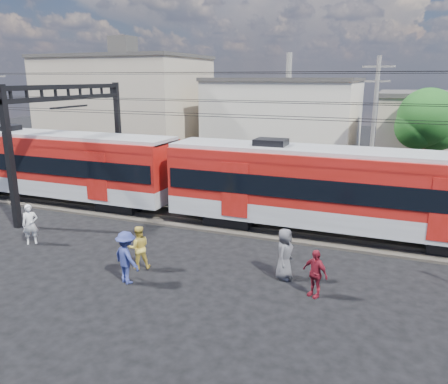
% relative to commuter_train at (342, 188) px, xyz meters
% --- Properties ---
extents(ground, '(120.00, 120.00, 0.00)m').
position_rel_commuter_train_xyz_m(ground, '(-5.17, -8.00, -2.40)').
color(ground, black).
rests_on(ground, ground).
extents(track_bed, '(70.00, 3.40, 0.12)m').
position_rel_commuter_train_xyz_m(track_bed, '(-5.17, 0.00, -2.34)').
color(track_bed, '#2D2823').
rests_on(track_bed, ground).
extents(rail_near, '(70.00, 0.12, 0.12)m').
position_rel_commuter_train_xyz_m(rail_near, '(-5.17, -0.75, -2.22)').
color(rail_near, '#59544C').
rests_on(rail_near, track_bed).
extents(rail_far, '(70.00, 0.12, 0.12)m').
position_rel_commuter_train_xyz_m(rail_far, '(-5.17, 0.75, -2.22)').
color(rail_far, '#59544C').
rests_on(rail_far, track_bed).
extents(commuter_train, '(50.30, 3.08, 4.17)m').
position_rel_commuter_train_xyz_m(commuter_train, '(0.00, 0.00, 0.00)').
color(commuter_train, black).
rests_on(commuter_train, ground).
extents(catenary, '(70.00, 9.30, 7.52)m').
position_rel_commuter_train_xyz_m(catenary, '(-13.82, -0.00, 2.73)').
color(catenary, black).
rests_on(catenary, ground).
extents(building_west, '(14.28, 10.20, 9.30)m').
position_rel_commuter_train_xyz_m(building_west, '(-22.17, 16.00, 2.25)').
color(building_west, tan).
rests_on(building_west, ground).
extents(building_midwest, '(12.24, 12.24, 7.30)m').
position_rel_commuter_train_xyz_m(building_midwest, '(-7.17, 19.00, 1.25)').
color(building_midwest, beige).
rests_on(building_midwest, ground).
extents(utility_pole_mid, '(1.80, 0.24, 8.50)m').
position_rel_commuter_train_xyz_m(utility_pole_mid, '(0.83, 7.00, 2.13)').
color(utility_pole_mid, slate).
rests_on(utility_pole_mid, ground).
extents(utility_pole_west, '(1.80, 0.24, 8.00)m').
position_rel_commuter_train_xyz_m(utility_pole_west, '(-27.17, 6.00, 1.88)').
color(utility_pole_west, slate).
rests_on(utility_pole_west, ground).
extents(tree_near, '(3.82, 3.64, 6.72)m').
position_rel_commuter_train_xyz_m(tree_near, '(4.01, 10.09, 2.26)').
color(tree_near, '#382619').
rests_on(tree_near, ground).
extents(pedestrian_a, '(0.79, 0.77, 1.83)m').
position_rel_commuter_train_xyz_m(pedestrian_a, '(-12.84, -5.95, -1.49)').
color(pedestrian_a, silver).
rests_on(pedestrian_a, ground).
extents(pedestrian_b, '(1.07, 1.03, 1.74)m').
position_rel_commuter_train_xyz_m(pedestrian_b, '(-6.87, -6.44, -1.53)').
color(pedestrian_b, gold).
rests_on(pedestrian_b, ground).
extents(pedestrian_c, '(1.45, 1.17, 1.96)m').
position_rel_commuter_train_xyz_m(pedestrian_c, '(-6.59, -7.67, -1.42)').
color(pedestrian_c, navy).
rests_on(pedestrian_c, ground).
extents(pedestrian_d, '(1.07, 0.84, 1.70)m').
position_rel_commuter_train_xyz_m(pedestrian_d, '(-0.04, -6.20, -1.55)').
color(pedestrian_d, maroon).
rests_on(pedestrian_d, ground).
extents(pedestrian_e, '(0.69, 1.00, 1.96)m').
position_rel_commuter_train_xyz_m(pedestrian_e, '(-1.34, -5.24, -1.42)').
color(pedestrian_e, '#49484D').
rests_on(pedestrian_e, ground).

